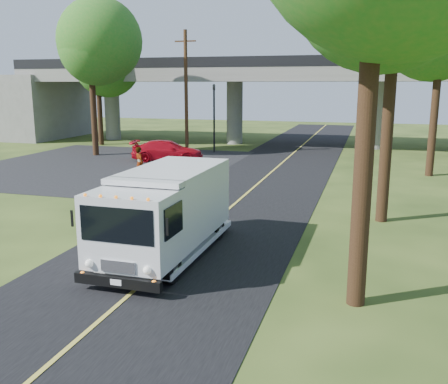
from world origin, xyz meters
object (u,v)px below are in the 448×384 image
at_px(tree_right_far, 447,26).
at_px(tree_left_far, 98,57).
at_px(tree_left_lot, 91,45).
at_px(traffic_signal, 214,111).
at_px(red_sedan, 168,151).
at_px(pedestrian, 140,163).
at_px(utility_pole, 186,93).
at_px(step_van, 166,210).

relative_size(tree_right_far, tree_left_far, 1.11).
bearing_deg(tree_left_lot, traffic_signal, 28.11).
bearing_deg(traffic_signal, red_sedan, -108.84).
height_order(traffic_signal, pedestrian, traffic_signal).
bearing_deg(traffic_signal, utility_pole, -126.87).
bearing_deg(tree_left_lot, tree_right_far, -4.97).
bearing_deg(utility_pole, step_van, -71.06).
distance_m(traffic_signal, pedestrian, 12.07).
xyz_separation_m(tree_left_lot, red_sedan, (6.04, -0.96, -7.19)).
height_order(utility_pole, pedestrian, utility_pole).
distance_m(red_sedan, pedestrian, 6.80).
xyz_separation_m(utility_pole, pedestrian, (0.88, -9.83, -3.68)).
bearing_deg(pedestrian, tree_right_far, -121.49).
bearing_deg(red_sedan, pedestrian, 178.33).
distance_m(traffic_signal, utility_pole, 2.86).
height_order(tree_right_far, red_sedan, tree_right_far).
xyz_separation_m(tree_right_far, tree_left_lot, (-23.00, 2.00, -0.40)).
relative_size(utility_pole, pedestrian, 4.92).
xyz_separation_m(traffic_signal, tree_left_lot, (-7.79, -4.16, 4.70)).
bearing_deg(red_sedan, tree_left_far, 41.13).
bearing_deg(red_sedan, utility_pole, -15.85).
distance_m(utility_pole, tree_left_far, 10.45).
bearing_deg(traffic_signal, tree_left_far, 170.35).
bearing_deg(pedestrian, tree_left_lot, -8.08).
relative_size(utility_pole, tree_left_far, 0.91).
height_order(tree_left_lot, pedestrian, tree_left_lot).
bearing_deg(tree_left_far, utility_pole, -22.43).
distance_m(tree_left_lot, tree_left_far, 6.72).
xyz_separation_m(utility_pole, red_sedan, (-0.25, -3.13, -3.88)).
bearing_deg(red_sedan, step_van, -168.64).
xyz_separation_m(tree_left_lot, pedestrian, (7.18, -7.67, -6.99)).
xyz_separation_m(tree_right_far, red_sedan, (-16.96, 1.04, -7.59)).
bearing_deg(step_van, traffic_signal, 104.54).
bearing_deg(tree_right_far, tree_left_far, 162.90).
bearing_deg(step_van, pedestrian, 120.01).
height_order(utility_pole, red_sedan, utility_pole).
relative_size(utility_pole, tree_right_far, 0.82).
bearing_deg(step_van, red_sedan, 113.21).
height_order(step_van, pedestrian, step_van).
relative_size(utility_pole, tree_left_lot, 0.86).
relative_size(tree_left_lot, tree_left_far, 1.06).
bearing_deg(tree_right_far, red_sedan, 176.50).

